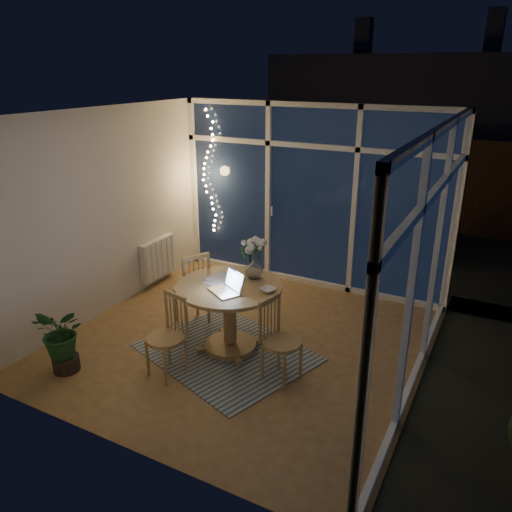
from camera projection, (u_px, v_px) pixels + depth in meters
name	position (u px, v px, depth m)	size (l,w,h in m)	color
floor	(244.00, 341.00, 5.89)	(4.00, 4.00, 0.00)	brown
ceiling	(241.00, 114.00, 4.96)	(4.00, 4.00, 0.00)	white
wall_back	(311.00, 197.00, 7.08)	(4.00, 0.04, 2.60)	silver
wall_front	(113.00, 312.00, 3.77)	(4.00, 0.04, 2.60)	silver
wall_left	(105.00, 214.00, 6.30)	(0.04, 4.00, 2.60)	silver
wall_right	(433.00, 270.00, 4.55)	(0.04, 4.00, 2.60)	silver
window_wall_back	(310.00, 198.00, 7.04)	(4.00, 0.10, 2.60)	white
window_wall_right	(429.00, 269.00, 4.57)	(0.10, 4.00, 2.60)	white
radiator	(158.00, 258.00, 7.34)	(0.10, 0.70, 0.58)	silver
fairy_lights	(208.00, 172.00, 7.62)	(0.24, 0.10, 1.85)	#FFB566
garden_patio	(389.00, 234.00, 9.82)	(12.00, 6.00, 0.10)	black
garden_fence	(375.00, 179.00, 10.11)	(11.00, 0.08, 1.80)	#371C14
neighbour_roof	(426.00, 103.00, 11.99)	(7.00, 3.00, 2.20)	#33353E
garden_shrubs	(297.00, 222.00, 8.89)	(0.90, 0.90, 0.90)	black
rug	(226.00, 352.00, 5.67)	(1.80, 1.44, 0.01)	#B8B095
dining_table	(230.00, 317.00, 5.61)	(1.17, 1.17, 0.80)	#A7804B
chair_left	(191.00, 287.00, 6.17)	(0.45, 0.45, 0.98)	#A7804B
chair_right	(282.00, 341.00, 5.03)	(0.42, 0.42, 0.90)	#A7804B
chair_front	(165.00, 337.00, 5.11)	(0.41, 0.41, 0.90)	#A7804B
laptop	(224.00, 282.00, 5.24)	(0.34, 0.29, 0.25)	silver
flower_vase	(254.00, 269.00, 5.62)	(0.20, 0.20, 0.21)	silver
bowl	(268.00, 290.00, 5.30)	(0.15, 0.15, 0.04)	white
newspapers	(226.00, 281.00, 5.56)	(0.38, 0.29, 0.01)	silver
phone	(218.00, 289.00, 5.35)	(0.10, 0.05, 0.01)	black
potted_plant	(62.00, 339.00, 5.21)	(0.54, 0.47, 0.76)	#194822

